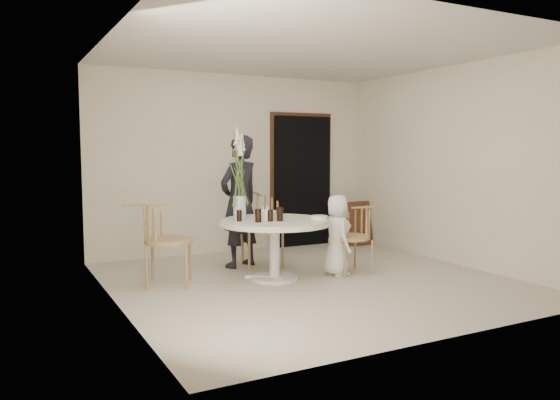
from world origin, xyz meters
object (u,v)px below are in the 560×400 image
boy (337,235)px  flower_vase (239,175)px  table (275,229)px  chair_far (260,218)px  chair_left (157,232)px  birthday_cake (266,215)px  chair_right (359,230)px  girl (240,202)px

boy → flower_vase: bearing=82.0°
boy → flower_vase: 1.43m
table → chair_far: (0.24, 0.91, 0.02)m
flower_vase → chair_far: bearing=49.1°
chair_left → birthday_cake: (1.23, -0.36, 0.16)m
chair_left → flower_vase: 1.17m
table → chair_far: bearing=75.3°
chair_right → girl: girl is taller
chair_far → flower_vase: bearing=-118.2°
birthday_cake → chair_left: bearing=163.8°
chair_right → flower_vase: flower_vase is taller
chair_far → chair_right: bearing=-36.9°
chair_far → girl: 0.39m
chair_right → flower_vase: size_ratio=0.76×
chair_left → birthday_cake: chair_left is taller
chair_far → table: bearing=-92.0°
girl → boy: girl is taller
chair_left → girl: size_ratio=0.55×
chair_far → chair_left: chair_far is taller
table → boy: 0.82m
boy → birthday_cake: (-0.90, 0.17, 0.28)m
chair_far → flower_vase: size_ratio=0.87×
boy → birthday_cake: 0.95m
chair_left → flower_vase: bearing=-76.9°
chair_left → girl: bearing=-45.6°
chair_right → birthday_cake: birthday_cake is taller
chair_far → chair_right: 1.38m
chair_far → girl: (-0.31, -0.02, 0.24)m
boy → flower_vase: (-1.16, 0.36, 0.76)m
girl → boy: size_ratio=1.74×
flower_vase → boy: bearing=-17.4°
chair_right → birthday_cake: bearing=-94.6°
chair_right → boy: (-0.33, 0.00, -0.05)m
chair_far → birthday_cake: bearing=-97.9°
boy → chair_left: bearing=85.4°
chair_far → birthday_cake: (-0.33, -0.87, 0.15)m
girl → table: bearing=72.8°
chair_left → birthday_cake: size_ratio=4.19×
flower_vase → chair_right: bearing=-13.8°
table → girl: bearing=94.6°
chair_far → chair_left: bearing=-149.0°
girl → flower_vase: 0.82m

